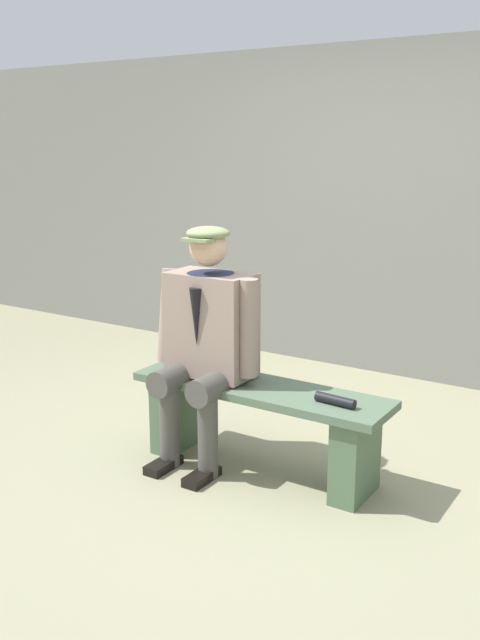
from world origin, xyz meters
The scene contains 5 objects.
ground_plane centered at (0.00, 0.00, 0.00)m, with size 30.00×30.00×0.00m, color gray.
bench centered at (0.00, 0.00, 0.31)m, with size 1.46×0.39×0.49m.
seated_man centered at (0.32, 0.05, 0.74)m, with size 0.64×0.54×1.33m.
rolled_magazine centered at (-0.47, 0.04, 0.51)m, with size 0.05×0.05×0.22m, color black.
stadium_wall centered at (0.00, -2.10, 1.25)m, with size 12.00×0.24×2.49m, color gray.
Camera 1 is at (-1.87, 3.10, 1.76)m, focal length 39.72 mm.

